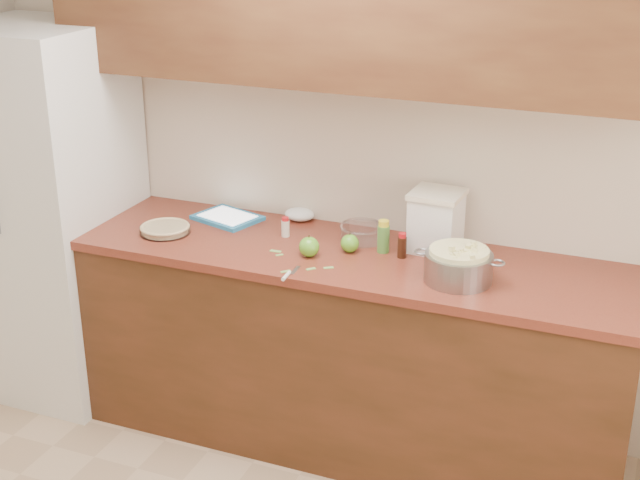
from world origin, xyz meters
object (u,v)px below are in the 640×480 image
at_px(pie, 165,229).
at_px(colander, 458,266).
at_px(tablet, 227,218).
at_px(flour_canister, 436,220).

bearing_deg(pie, colander, -0.66).
distance_m(pie, tablet, 0.31).
xyz_separation_m(colander, tablet, (-1.16, 0.27, -0.05)).
xyz_separation_m(flour_canister, tablet, (-0.99, -0.01, -0.12)).
height_order(pie, tablet, pie).
bearing_deg(flour_canister, colander, -58.96).
xyz_separation_m(pie, flour_canister, (1.17, 0.27, 0.11)).
xyz_separation_m(pie, tablet, (0.18, 0.26, -0.01)).
distance_m(pie, colander, 1.34).
relative_size(colander, flour_canister, 1.39).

